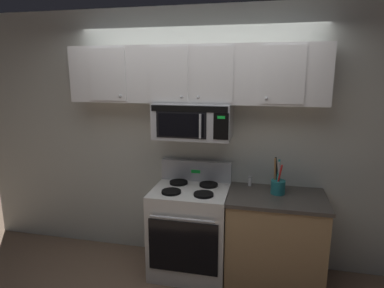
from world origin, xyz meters
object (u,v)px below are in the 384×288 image
over_range_microwave (193,121)px  salt_shaker (250,181)px  utensil_crock_teal (278,185)px  stove_range (191,229)px

over_range_microwave → salt_shaker: over_range_microwave is taller
over_range_microwave → utensil_crock_teal: over_range_microwave is taller
over_range_microwave → salt_shaker: bearing=11.4°
over_range_microwave → stove_range: bearing=-89.9°
stove_range → utensil_crock_teal: bearing=4.1°
stove_range → over_range_microwave: (-0.00, 0.12, 1.11)m
stove_range → over_range_microwave: bearing=90.1°
over_range_microwave → salt_shaker: size_ratio=7.52×
stove_range → utensil_crock_teal: (0.85, 0.06, 0.52)m
stove_range → over_range_microwave: size_ratio=1.47×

